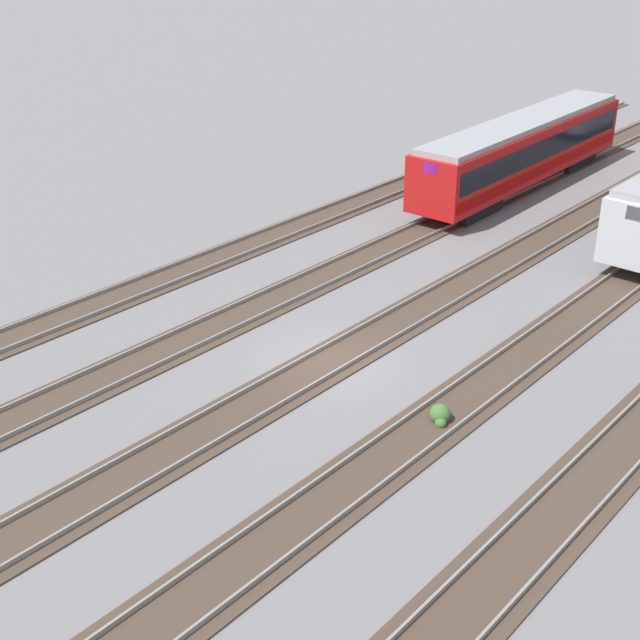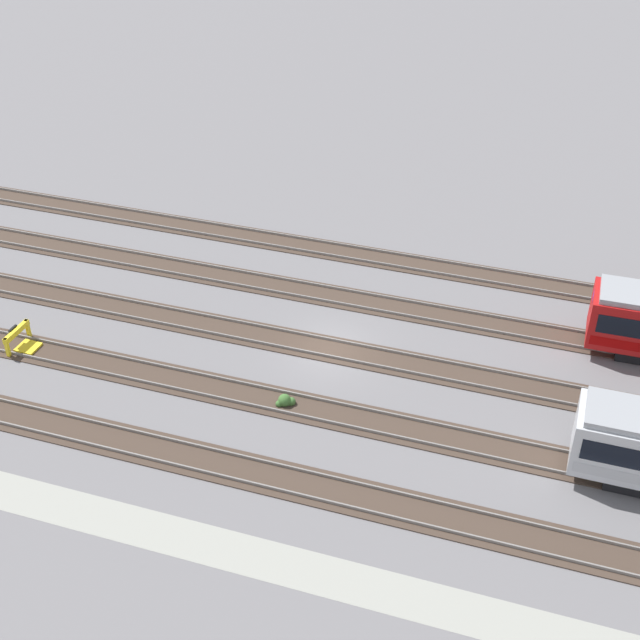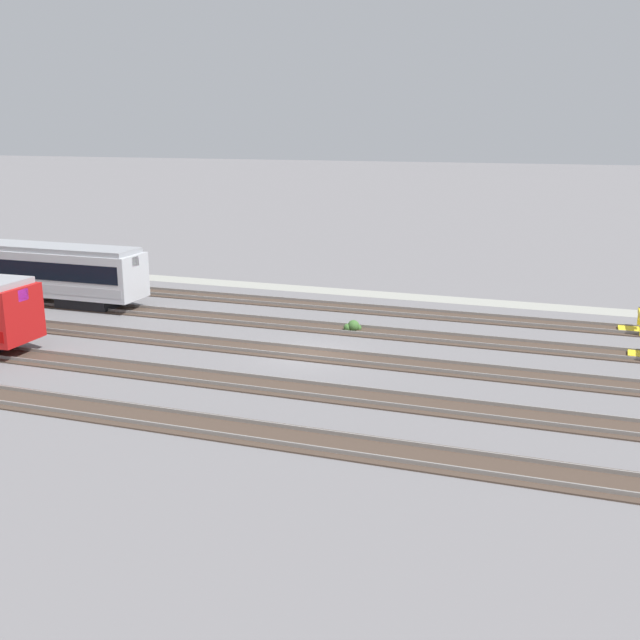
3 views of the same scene
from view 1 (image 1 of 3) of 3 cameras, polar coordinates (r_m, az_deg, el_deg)
The scene contains 8 objects.
ground_plane at distance 30.36m, azimuth 0.70°, elevation -2.70°, with size 400.00×400.00×0.00m, color slate.
rail_track_nearest at distance 26.16m, azimuth 17.55°, elevation -9.14°, with size 90.00×2.23×0.21m.
rail_track_near_inner at distance 27.91m, azimuth 8.45°, elevation -5.70°, with size 90.00×2.23×0.21m.
rail_track_middle at distance 30.34m, azimuth 0.70°, elevation -2.62°, with size 90.00×2.24×0.21m.
rail_track_far_inner at distance 33.32m, azimuth -5.75°, elevation -0.01°, with size 90.00×2.23×0.21m.
rail_track_farthest at distance 36.70m, azimuth -11.08°, elevation 2.15°, with size 90.00×2.23×0.21m.
subway_car_front_row_right_inner at distance 49.19m, azimuth 12.81°, elevation 10.57°, with size 18.05×3.19×3.70m.
weed_clump at distance 27.23m, azimuth 7.72°, elevation -6.02°, with size 0.92×0.70×0.64m.
Camera 1 is at (-20.52, -17.00, 14.55)m, focal length 50.00 mm.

